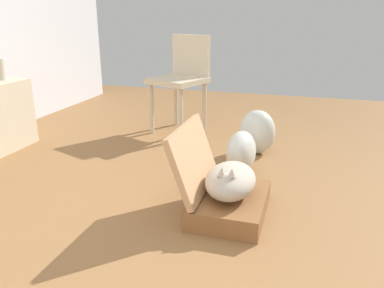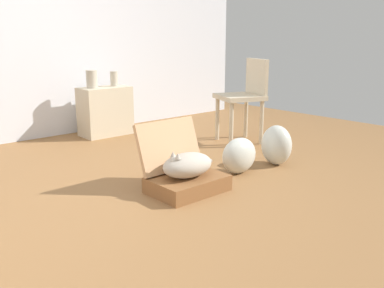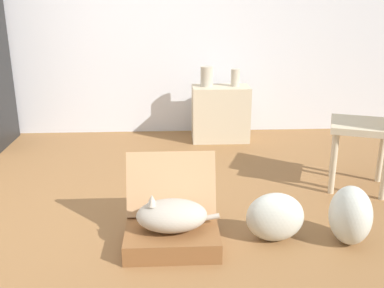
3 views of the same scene
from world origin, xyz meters
The scene contains 11 objects.
ground_plane centered at (0.00, 0.00, 0.00)m, with size 7.68×7.68×0.00m, color olive.
wall_back centered at (0.00, 2.26, 1.30)m, with size 6.40×0.15×2.60m.
suitcase_base centered at (0.29, -0.26, 0.06)m, with size 0.56×0.41×0.12m, color brown.
suitcase_lid centered at (0.29, -0.04, 0.32)m, with size 0.56×0.41×0.04m, color tan.
cat centered at (0.28, -0.26, 0.21)m, with size 0.50×0.28×0.21m.
plastic_bag_white centered at (0.92, -0.21, 0.16)m, with size 0.36×0.21×0.31m, color silver.
plastic_bag_clear centered at (1.36, -0.26, 0.18)m, with size 0.25×0.29×0.37m, color silver.
side_table centered at (0.81, 1.85, 0.29)m, with size 0.59×0.34×0.57m, color beige.
vase_tall centered at (0.67, 1.86, 0.67)m, with size 0.13×0.13×0.20m, color #B7AD99.
vase_short centered at (0.96, 1.86, 0.66)m, with size 0.09×0.09×0.18m, color #B7AD99.
chair centered at (1.81, 0.53, 0.53)m, with size 0.58×0.58×0.91m.
Camera 2 is at (-1.69, -2.56, 1.14)m, focal length 39.55 mm.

